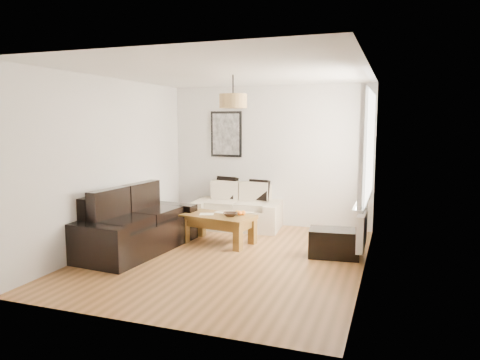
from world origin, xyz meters
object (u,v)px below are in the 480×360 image
(sofa_leather, at_px, (136,221))
(coffee_table, at_px, (219,229))
(ottoman, at_px, (334,243))
(loveseat_cream, at_px, (238,207))

(sofa_leather, distance_m, coffee_table, 1.31)
(coffee_table, height_order, ottoman, coffee_table)
(sofa_leather, height_order, ottoman, sofa_leather)
(loveseat_cream, relative_size, sofa_leather, 0.77)
(loveseat_cream, height_order, sofa_leather, sofa_leather)
(sofa_leather, bearing_deg, coffee_table, -48.55)
(sofa_leather, distance_m, ottoman, 2.96)
(coffee_table, bearing_deg, sofa_leather, -143.31)
(loveseat_cream, distance_m, coffee_table, 1.11)
(loveseat_cream, relative_size, coffee_table, 1.38)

